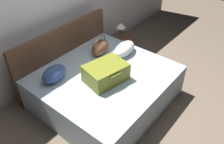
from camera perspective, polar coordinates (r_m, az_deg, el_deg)
ground_plane at (r=3.85m, az=3.09°, el=-9.38°), size 12.00×12.00×0.00m
back_wall at (r=4.11m, az=-15.72°, el=14.61°), size 8.00×0.10×2.60m
bed at (r=3.83m, az=-1.59°, el=-3.76°), size 1.99×1.82×0.56m
headboard at (r=4.24m, az=-11.52°, el=4.17°), size 2.03×0.08×1.06m
hard_case_large at (r=3.45m, az=-1.54°, el=-0.12°), size 0.67×0.54×0.27m
duffel_bag at (r=4.07m, az=-2.91°, el=6.04°), size 0.46×0.34×0.31m
pillow_near_headboard at (r=3.58m, az=-13.92°, el=-0.38°), size 0.47×0.34×0.22m
pillow_center_head at (r=4.06m, az=3.07°, el=5.66°), size 0.52×0.31×0.21m
nightstand at (r=5.01m, az=2.11°, el=6.37°), size 0.44×0.40×0.45m
table_lamp at (r=4.79m, az=2.23°, el=11.09°), size 0.19×0.19×0.31m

